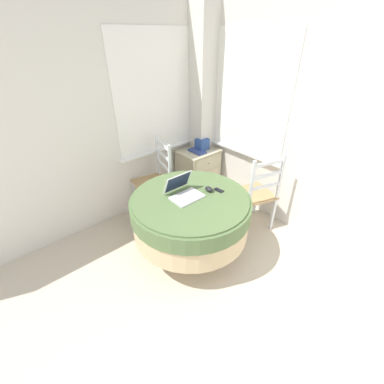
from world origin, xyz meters
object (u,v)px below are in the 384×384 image
object	(u,v)px
dining_chair_near_right_window	(256,194)
book_on_cabinet	(197,151)
cell_phone	(219,190)
corner_cabinet	(198,171)
round_dining_table	(191,212)
computer_mouse	(209,189)
dining_chair_near_back_window	(155,181)
laptop	(184,192)
storage_box	(202,144)

from	to	relation	value
dining_chair_near_right_window	book_on_cabinet	xyz separation A→B (m)	(-0.00, 1.05, 0.22)
cell_phone	corner_cabinet	world-z (taller)	cell_phone
round_dining_table	cell_phone	world-z (taller)	cell_phone
computer_mouse	dining_chair_near_back_window	world-z (taller)	dining_chair_near_back_window
book_on_cabinet	laptop	bearing A→B (deg)	-138.48
storage_box	dining_chair_near_back_window	bearing A→B (deg)	-179.25
computer_mouse	cell_phone	world-z (taller)	computer_mouse
dining_chair_near_right_window	corner_cabinet	bearing A→B (deg)	87.17
computer_mouse	dining_chair_near_right_window	size ratio (longest dim) A/B	0.10
round_dining_table	dining_chair_near_right_window	size ratio (longest dim) A/B	1.21
dining_chair_near_right_window	laptop	bearing A→B (deg)	165.53
laptop	round_dining_table	bearing A→B (deg)	-63.56
computer_mouse	storage_box	distance (m)	1.23
computer_mouse	cell_phone	size ratio (longest dim) A/B	0.88
computer_mouse	cell_phone	distance (m)	0.11
dining_chair_near_back_window	cell_phone	bearing A→B (deg)	-81.73
computer_mouse	laptop	bearing A→B (deg)	157.32
laptop	corner_cabinet	size ratio (longest dim) A/B	0.46
laptop	cell_phone	distance (m)	0.38
cell_phone	corner_cabinet	xyz separation A→B (m)	(0.64, 1.01, -0.39)
cell_phone	dining_chair_near_right_window	distance (m)	0.65
computer_mouse	cell_phone	xyz separation A→B (m)	(0.09, -0.06, -0.02)
dining_chair_near_back_window	computer_mouse	bearing A→B (deg)	-86.43
laptop	computer_mouse	size ratio (longest dim) A/B	3.20
computer_mouse	cell_phone	bearing A→B (deg)	-33.88
laptop	computer_mouse	xyz separation A→B (m)	(0.25, -0.10, -0.02)
cell_phone	laptop	bearing A→B (deg)	154.24
storage_box	dining_chair_near_right_window	bearing A→B (deg)	-96.20
laptop	cell_phone	world-z (taller)	laptop
dining_chair_near_back_window	dining_chair_near_right_window	distance (m)	1.30
laptop	book_on_cabinet	xyz separation A→B (m)	(0.92, 0.82, -0.08)
cell_phone	corner_cabinet	bearing A→B (deg)	57.74
dining_chair_near_right_window	book_on_cabinet	size ratio (longest dim) A/B	3.92
laptop	cell_phone	size ratio (longest dim) A/B	2.83
corner_cabinet	computer_mouse	bearing A→B (deg)	-127.22
corner_cabinet	dining_chair_near_right_window	bearing A→B (deg)	-92.83
laptop	storage_box	distance (m)	1.34
round_dining_table	computer_mouse	world-z (taller)	computer_mouse
storage_box	round_dining_table	bearing A→B (deg)	-137.96
dining_chair_near_right_window	corner_cabinet	world-z (taller)	dining_chair_near_right_window
cell_phone	dining_chair_near_right_window	xyz separation A→B (m)	(0.59, -0.08, -0.26)
dining_chair_near_right_window	dining_chair_near_back_window	bearing A→B (deg)	124.33
round_dining_table	corner_cabinet	bearing A→B (deg)	44.16
round_dining_table	corner_cabinet	distance (m)	1.33
cell_phone	dining_chair_near_back_window	world-z (taller)	dining_chair_near_back_window
computer_mouse	corner_cabinet	size ratio (longest dim) A/B	0.14
dining_chair_near_right_window	storage_box	world-z (taller)	dining_chair_near_right_window
computer_mouse	corner_cabinet	xyz separation A→B (m)	(0.73, 0.96, -0.41)
dining_chair_near_right_window	storage_box	size ratio (longest dim) A/B	6.15
laptop	dining_chair_near_right_window	xyz separation A→B (m)	(0.92, -0.24, -0.30)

